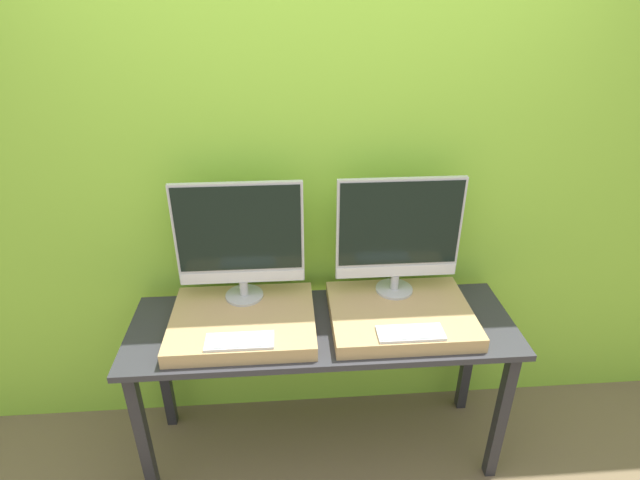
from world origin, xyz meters
name	(u,v)px	position (x,y,z in m)	size (l,w,h in m)	color
wall_back	(317,191)	(0.00, 0.63, 1.30)	(8.00, 0.04, 2.60)	#8CC638
workbench	(322,341)	(0.00, 0.28, 0.70)	(1.75, 0.56, 0.79)	#2D2D33
wooden_riser_left	(243,322)	(-0.36, 0.28, 0.83)	(0.64, 0.50, 0.07)	tan
monitor_left	(240,238)	(-0.36, 0.43, 1.17)	(0.57, 0.18, 0.57)	#B2B2B7
keyboard_left	(240,341)	(-0.36, 0.10, 0.87)	(0.28, 0.11, 0.01)	silver
wooden_riser_right	(400,315)	(0.36, 0.28, 0.83)	(0.64, 0.50, 0.07)	tan
monitor_right	(399,233)	(0.36, 0.43, 1.17)	(0.57, 0.18, 0.57)	#B2B2B7
keyboard_right	(411,333)	(0.36, 0.10, 0.87)	(0.28, 0.11, 0.01)	silver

